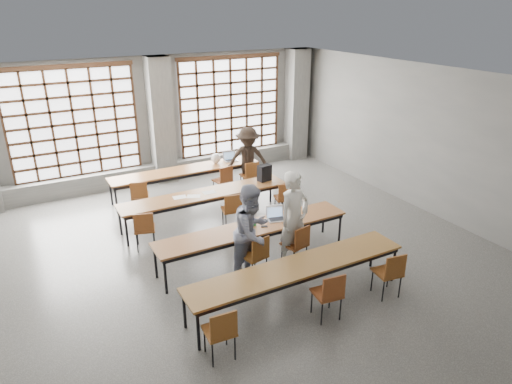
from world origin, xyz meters
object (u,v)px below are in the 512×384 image
chair_back_mid (224,178)px  desk_row_b (205,196)px  laptop_front (276,216)px  mouse (295,216)px  chair_mid_right (285,196)px  chair_near_mid (330,291)px  phone (264,226)px  backpack (264,173)px  student_male (294,219)px  desk_row_d (298,269)px  green_box (250,224)px  chair_mid_left (144,227)px  plastic_bag (216,158)px  chair_front_right (298,242)px  desk_row_c (254,230)px  chair_back_left (139,194)px  student_female (252,232)px  red_pouch (219,328)px  chair_near_left (221,329)px  desk_row_a (186,172)px  chair_front_left (256,253)px  chair_near_right (390,270)px  chair_mid_centre (232,207)px  chair_back_right (250,173)px  laptop_back (230,158)px  student_back (248,160)px

chair_back_mid → desk_row_b: bearing=-131.2°
laptop_front → mouse: size_ratio=4.30×
chair_mid_right → chair_near_mid: (-1.45, -3.66, 0.00)m
chair_near_mid → phone: (0.02, 2.15, 0.20)m
desk_row_b → backpack: 1.62m
student_male → laptop_front: student_male is taller
desk_row_d → green_box: (-0.02, 1.70, 0.11)m
desk_row_b → chair_mid_left: size_ratio=4.55×
student_male → plastic_bag: 4.38m
desk_row_b → chair_front_right: bearing=-73.5°
desk_row_c → chair_back_left: (-1.41, 3.19, -0.13)m
chair_front_right → chair_mid_left: bearing=139.7°
chair_mid_right → student_female: student_female is taller
chair_mid_left → chair_front_right: same height
backpack → red_pouch: backpack is taller
backpack → chair_near_left: bearing=-135.1°
desk_row_a → desk_row_d: same height
desk_row_a → chair_front_left: bearing=-93.8°
chair_near_right → student_male: student_male is taller
chair_mid_left → chair_near_right: (3.25, -3.66, 0.00)m
desk_row_a → backpack: (1.41, -1.72, 0.27)m
chair_mid_centre → chair_near_right: bearing=-71.2°
desk_row_a → chair_back_right: bearing=-21.5°
chair_near_mid → red_pouch: (-1.89, 0.08, -0.04)m
desk_row_a → chair_mid_centre: (0.20, -2.40, -0.13)m
desk_row_c → chair_near_right: bearing=-57.1°
chair_back_left → green_box: (1.36, -3.11, 0.24)m
chair_back_right → red_pouch: size_ratio=4.40×
chair_mid_right → phone: bearing=-133.3°
chair_mid_centre → student_male: (0.39, -1.92, 0.42)m
chair_back_mid → student_male: (-0.23, -3.69, 0.42)m
desk_row_d → laptop_back: bearing=75.8°
chair_front_left → chair_near_left: bearing=-131.9°
chair_back_right → mouse: (-0.66, -3.21, 0.21)m
chair_near_mid → chair_back_right: bearing=75.0°
chair_front_right → mouse: (0.33, 0.61, 0.21)m
chair_near_right → student_male: (-0.85, 1.75, 0.42)m
student_male → mouse: size_ratio=19.58×
desk_row_a → chair_near_mid: chair_near_mid is taller
chair_back_left → phone: chair_back_left is taller
desk_row_c → laptop_front: 0.59m
chair_back_right → mouse: chair_back_right is taller
chair_back_left → chair_near_mid: 5.66m
chair_front_left → student_back: bearing=64.3°
mouse → student_back: bearing=78.7°
chair_mid_left → chair_back_right: bearing=27.4°
chair_near_left → chair_back_mid: bearing=64.7°
chair_front_right → chair_back_left: bearing=118.0°
chair_back_right → student_back: size_ratio=0.50×
chair_front_left → laptop_front: bearing=40.9°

